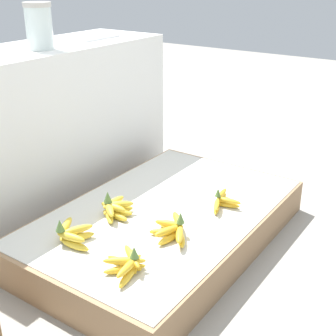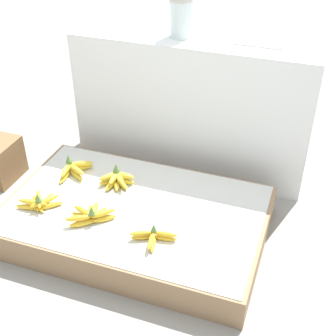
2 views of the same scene
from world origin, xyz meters
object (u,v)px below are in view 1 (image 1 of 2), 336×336
at_px(banana_bunch_front_midleft, 173,229).
at_px(banana_bunch_middle_left, 71,234).
at_px(glass_jar, 39,26).
at_px(banana_bunch_front_left, 129,264).
at_px(banana_bunch_middle_midleft, 114,209).
at_px(foam_tray_white, 89,36).
at_px(banana_bunch_front_midright, 222,201).

height_order(banana_bunch_front_midleft, banana_bunch_middle_left, banana_bunch_middle_left).
bearing_deg(glass_jar, banana_bunch_front_left, -117.47).
bearing_deg(banana_bunch_middle_midleft, glass_jar, 73.27).
relative_size(banana_bunch_front_left, foam_tray_white, 0.82).
xyz_separation_m(banana_bunch_middle_left, banana_bunch_middle_midleft, (0.26, -0.00, -0.00)).
bearing_deg(banana_bunch_front_midleft, banana_bunch_middle_midleft, 90.87).
relative_size(banana_bunch_front_left, banana_bunch_middle_midleft, 1.19).
bearing_deg(banana_bunch_middle_midleft, banana_bunch_front_midleft, -89.13).
bearing_deg(banana_bunch_middle_left, banana_bunch_front_midleft, -49.79).
height_order(banana_bunch_front_left, banana_bunch_middle_left, banana_bunch_middle_left).
xyz_separation_m(banana_bunch_front_midleft, banana_bunch_front_midright, (0.33, -0.04, -0.00)).
distance_m(banana_bunch_middle_left, glass_jar, 0.99).
distance_m(banana_bunch_middle_left, foam_tray_white, 1.21).
xyz_separation_m(banana_bunch_middle_midleft, glass_jar, (0.17, 0.55, 0.71)).
bearing_deg(banana_bunch_front_midright, banana_bunch_middle_midleft, 134.47).
relative_size(banana_bunch_front_midleft, glass_jar, 1.05).
bearing_deg(banana_bunch_front_left, banana_bunch_middle_midleft, 47.48).
distance_m(banana_bunch_front_left, banana_bunch_front_midright, 0.62).
distance_m(glass_jar, foam_tray_white, 0.43).
relative_size(banana_bunch_front_left, glass_jar, 1.04).
height_order(banana_bunch_front_left, banana_bunch_front_midright, banana_bunch_front_left).
xyz_separation_m(banana_bunch_middle_left, foam_tray_white, (0.83, 0.63, 0.61)).
height_order(banana_bunch_front_midleft, foam_tray_white, foam_tray_white).
height_order(banana_bunch_front_midleft, banana_bunch_middle_midleft, banana_bunch_middle_midleft).
xyz_separation_m(banana_bunch_front_midleft, foam_tray_white, (0.57, 0.94, 0.62)).
height_order(banana_bunch_front_midright, foam_tray_white, foam_tray_white).
bearing_deg(banana_bunch_front_midright, banana_bunch_front_left, 176.21).
relative_size(banana_bunch_front_midleft, banana_bunch_middle_left, 1.02).
relative_size(banana_bunch_middle_left, glass_jar, 1.03).
distance_m(banana_bunch_front_midright, foam_tray_white, 1.18).
bearing_deg(banana_bunch_front_midright, glass_jar, 100.95).
relative_size(banana_bunch_front_midleft, banana_bunch_middle_midleft, 1.20).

